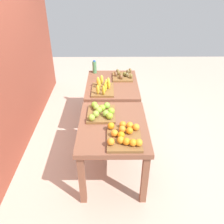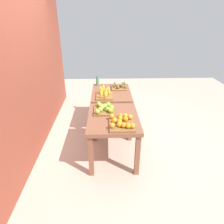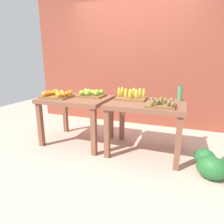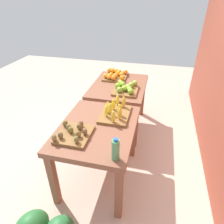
{
  "view_description": "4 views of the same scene",
  "coord_description": "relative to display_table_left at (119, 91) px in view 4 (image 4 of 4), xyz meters",
  "views": [
    {
      "loc": [
        -2.78,
        0.03,
        2.32
      ],
      "look_at": [
        -0.02,
        0.01,
        0.59
      ],
      "focal_mm": 37.52,
      "sensor_mm": 36.0,
      "label": 1
    },
    {
      "loc": [
        -3.36,
        0.1,
        2.21
      ],
      "look_at": [
        -0.0,
        0.0,
        0.56
      ],
      "focal_mm": 32.13,
      "sensor_mm": 36.0,
      "label": 2
    },
    {
      "loc": [
        1.01,
        -2.61,
        1.31
      ],
      "look_at": [
        0.03,
        0.04,
        0.56
      ],
      "focal_mm": 30.74,
      "sensor_mm": 36.0,
      "label": 3
    },
    {
      "loc": [
        2.21,
        0.56,
        2.0
      ],
      "look_at": [
        -0.09,
        0.0,
        0.54
      ],
      "focal_mm": 32.05,
      "sensor_mm": 36.0,
      "label": 4
    }
  ],
  "objects": [
    {
      "name": "apple_bin",
      "position": [
        0.2,
        0.14,
        0.16
      ],
      "size": [
        0.41,
        0.34,
        0.11
      ],
      "color": "brown",
      "rests_on": "display_table_left"
    },
    {
      "name": "ground_plane",
      "position": [
        0.56,
        0.0,
        -0.64
      ],
      "size": [
        8.0,
        8.0,
        0.0
      ],
      "primitive_type": "plane",
      "color": "#C5AB97"
    },
    {
      "name": "water_bottle",
      "position": [
        1.54,
        0.3,
        0.21
      ],
      "size": [
        0.07,
        0.07,
        0.22
      ],
      "color": "#4C8C59",
      "rests_on": "display_table_right"
    },
    {
      "name": "kiwi_bin",
      "position": [
        1.33,
        -0.18,
        0.14
      ],
      "size": [
        0.37,
        0.33,
        0.1
      ],
      "color": "brown",
      "rests_on": "display_table_right"
    },
    {
      "name": "banana_crate",
      "position": [
        0.87,
        0.14,
        0.16
      ],
      "size": [
        0.44,
        0.32,
        0.17
      ],
      "color": "brown",
      "rests_on": "display_table_right"
    },
    {
      "name": "display_table_right",
      "position": [
        1.12,
        0.0,
        0.0
      ],
      "size": [
        1.04,
        0.8,
        0.75
      ],
      "color": "brown",
      "rests_on": "ground_plane"
    },
    {
      "name": "orange_bin",
      "position": [
        -0.27,
        -0.12,
        0.15
      ],
      "size": [
        0.45,
        0.38,
        0.11
      ],
      "color": "brown",
      "rests_on": "display_table_left"
    },
    {
      "name": "display_table_left",
      "position": [
        0.0,
        0.0,
        0.0
      ],
      "size": [
        1.04,
        0.8,
        0.75
      ],
      "color": "brown",
      "rests_on": "ground_plane"
    }
  ]
}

